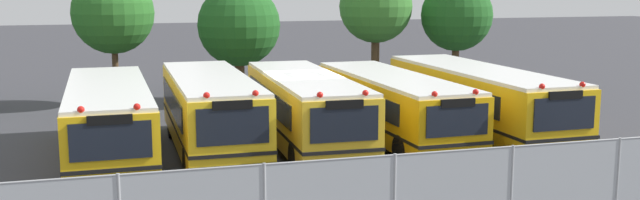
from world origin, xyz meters
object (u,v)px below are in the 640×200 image
Objects in this scene: school_bus_1 at (211,111)px; tree_4 at (456,15)px; school_bus_4 at (477,99)px; school_bus_0 at (109,119)px; tree_3 at (375,6)px; school_bus_2 at (305,108)px; tree_1 at (111,13)px; tree_2 at (238,25)px; school_bus_3 at (392,105)px.

tree_4 is (14.16, 10.59, 2.48)m from school_bus_1.
school_bus_0 is at bearing -0.54° from school_bus_4.
school_bus_2 is at bearing -120.25° from tree_3.
tree_2 is at bearing -9.41° from tree_1.
tree_2 is at bearing -70.88° from school_bus_3.
school_bus_1 is 3.13m from school_bus_2.
school_bus_4 is at bearing -92.24° from tree_3.
school_bus_2 is 15.68m from tree_4.
school_bus_1 is at bearing -2.96° from school_bus_2.
tree_1 reaches higher than tree_4.
school_bus_4 is at bearing -54.89° from tree_2.
tree_1 reaches higher than school_bus_2.
tree_3 is at bearing 4.28° from tree_1.
school_bus_2 is 1.66× the size of tree_4.
school_bus_3 is 0.93× the size of school_bus_4.
school_bus_0 is 12.80m from school_bus_4.
tree_1 is 13.06m from tree_3.
school_bus_3 is 10.82m from tree_2.
tree_3 is 1.09× the size of tree_4.
school_bus_3 is at bearing -69.72° from tree_2.
school_bus_0 is at bearing -120.38° from tree_2.
tree_2 is (-6.96, 9.91, 2.26)m from school_bus_4.
school_bus_0 is 11.25m from tree_1.
school_bus_3 is (3.18, 0.09, -0.06)m from school_bus_2.
tree_1 is 1.09× the size of tree_2.
school_bus_3 is (9.50, 0.05, -0.03)m from school_bus_0.
tree_3 is at bearing -118.57° from school_bus_2.
school_bus_4 is 1.88× the size of tree_2.
tree_2 is at bearing -121.14° from school_bus_0.
tree_1 is at bearing -59.23° from school_bus_2.
tree_3 is at bearing -130.64° from school_bus_1.
school_bus_1 is at bearing -1.73° from school_bus_4.
tree_1 is 17.13m from tree_4.
school_bus_4 is 12.18m from tree_3.
school_bus_0 is 20.61m from tree_4.
school_bus_3 is at bearing -49.49° from tree_1.
tree_2 reaches higher than school_bus_0.
school_bus_2 is 1.72× the size of tree_2.
school_bus_0 is 1.80× the size of tree_2.
tree_1 reaches higher than school_bus_1.
tree_2 is (5.60, -0.93, -0.53)m from tree_1.
tree_3 reaches higher than school_bus_0.
tree_2 reaches higher than school_bus_4.
tree_4 is (17.37, 10.80, 2.54)m from school_bus_0.
tree_2 is at bearing -175.83° from tree_4.
school_bus_4 is (12.80, 0.06, 0.04)m from school_bus_0.
school_bus_1 reaches higher than school_bus_4.
school_bus_3 is at bearing 179.55° from school_bus_0.
school_bus_1 reaches higher than school_bus_0.
tree_4 reaches higher than school_bus_1.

